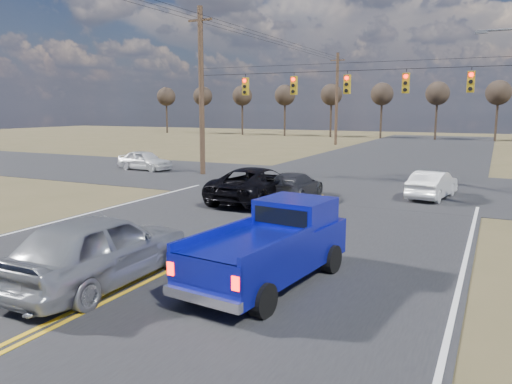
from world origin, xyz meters
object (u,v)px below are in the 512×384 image
at_px(dgrey_car_queue, 294,186).
at_px(cross_car_west, 145,160).
at_px(black_suv, 257,184).
at_px(pickup_truck, 272,246).
at_px(silver_suv, 99,248).
at_px(white_car_queue, 432,185).

height_order(dgrey_car_queue, cross_car_west, cross_car_west).
relative_size(black_suv, cross_car_west, 1.44).
distance_m(pickup_truck, silver_suv, 4.02).
relative_size(silver_suv, white_car_queue, 1.32).
bearing_deg(cross_car_west, black_suv, -115.21).
relative_size(silver_suv, dgrey_car_queue, 1.22).
relative_size(pickup_truck, dgrey_car_queue, 1.23).
height_order(silver_suv, dgrey_car_queue, silver_suv).
distance_m(silver_suv, white_car_queue, 16.21).
distance_m(white_car_queue, cross_car_west, 18.62).
xyz_separation_m(silver_suv, dgrey_car_queue, (0.00, 12.34, -0.26)).
bearing_deg(white_car_queue, cross_car_west, 0.90).
relative_size(pickup_truck, white_car_queue, 1.34).
xyz_separation_m(pickup_truck, cross_car_west, (-16.41, 16.07, -0.25)).
height_order(pickup_truck, black_suv, pickup_truck).
xyz_separation_m(silver_suv, black_suv, (-1.21, 10.96, -0.09)).
relative_size(dgrey_car_queue, cross_car_west, 1.08).
bearing_deg(dgrey_car_queue, black_suv, 47.65).
distance_m(silver_suv, dgrey_car_queue, 12.34).
bearing_deg(pickup_truck, black_suv, 124.63).
height_order(black_suv, dgrey_car_queue, black_suv).
distance_m(black_suv, cross_car_west, 13.51).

